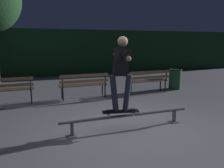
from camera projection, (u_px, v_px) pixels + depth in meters
name	position (u px, v px, depth m)	size (l,w,h in m)	color
ground_plane	(128.00, 129.00, 4.59)	(90.00, 90.00, 0.00)	gray
hedge_backdrop	(71.00, 52.00, 12.37)	(24.00, 1.20, 2.57)	#193D1E
grind_rail	(127.00, 117.00, 4.58)	(2.91, 0.18, 0.33)	slate
skateboard	(121.00, 112.00, 4.51)	(0.80, 0.33, 0.09)	black
skateboarder	(121.00, 68.00, 4.33)	(0.63, 1.39, 1.56)	black
park_bench_leftmost	(5.00, 88.00, 6.26)	(1.61, 0.45, 0.88)	#282623
park_bench_left_center	(84.00, 83.00, 7.00)	(1.61, 0.45, 0.88)	#282623
park_bench_right_center	(148.00, 79.00, 7.74)	(1.61, 0.45, 0.88)	#282623
trash_can	(175.00, 79.00, 8.53)	(0.52, 0.52, 0.80)	#23562D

